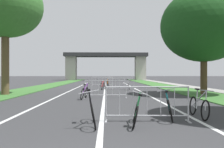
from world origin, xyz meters
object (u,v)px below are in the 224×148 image
tree_left_oak_near (5,6)px  crowd_barrier_second (105,89)px  tree_right_maple_mid (204,26)px  bicycle_silver_5 (199,106)px  bicycle_red_2 (103,86)px  bicycle_green_0 (136,113)px  crowd_barrier_fourth (102,82)px  crowd_barrier_nearest (147,104)px  crowd_barrier_third (120,84)px  bicycle_black_1 (92,111)px  bicycle_white_6 (129,85)px  bicycle_teal_7 (169,107)px  bicycle_purple_3 (85,92)px  bicycle_orange_4 (108,83)px

tree_left_oak_near → crowd_barrier_second: bearing=-15.9°
tree_right_maple_mid → bicycle_silver_5: (-3.61, -8.10, -4.33)m
crowd_barrier_second → bicycle_red_2: crowd_barrier_second is taller
bicycle_green_0 → crowd_barrier_fourth: bearing=101.4°
tree_left_oak_near → crowd_barrier_second: size_ratio=3.20×
crowd_barrier_nearest → bicycle_red_2: size_ratio=1.49×
crowd_barrier_second → crowd_barrier_third: 6.92m
bicycle_green_0 → bicycle_red_2: 14.56m
bicycle_green_0 → bicycle_black_1: (-1.21, -0.01, 0.04)m
tree_right_maple_mid → crowd_barrier_third: (-5.40, 4.93, -4.17)m
crowd_barrier_nearest → bicycle_black_1: size_ratio=1.51×
crowd_barrier_fourth → bicycle_white_6: crowd_barrier_fourth is taller
crowd_barrier_nearest → bicycle_teal_7: 0.86m
crowd_barrier_fourth → bicycle_green_0: 20.91m
crowd_barrier_fourth → bicycle_purple_3: size_ratio=1.46×
crowd_barrier_second → bicycle_teal_7: size_ratio=1.49×
bicycle_orange_4 → bicycle_teal_7: bearing=90.4°
crowd_barrier_nearest → bicycle_silver_5: crowd_barrier_nearest is taller
bicycle_black_1 → bicycle_orange_4: bicycle_black_1 is taller
crowd_barrier_third → bicycle_orange_4: 6.40m
crowd_barrier_third → bicycle_silver_5: size_ratio=1.46×
crowd_barrier_second → bicycle_red_2: size_ratio=1.48×
crowd_barrier_nearest → crowd_barrier_second: (-1.26, 6.80, 0.00)m
crowd_barrier_nearest → bicycle_silver_5: (1.78, 0.57, -0.16)m
crowd_barrier_fourth → bicycle_teal_7: (2.46, -20.04, -0.15)m
tree_right_maple_mid → crowd_barrier_nearest: tree_right_maple_mid is taller
bicycle_black_1 → bicycle_orange_4: size_ratio=1.03×
bicycle_silver_5 → bicycle_teal_7: (-1.02, -0.20, 0.01)m
bicycle_red_2 → bicycle_teal_7: size_ratio=1.01×
tree_right_maple_mid → bicycle_green_0: (-5.77, -9.13, -4.35)m
tree_right_maple_mid → bicycle_teal_7: tree_right_maple_mid is taller
crowd_barrier_nearest → bicycle_red_2: 14.15m
tree_right_maple_mid → crowd_barrier_fourth: bearing=121.1°
crowd_barrier_fourth → bicycle_teal_7: 20.20m
bicycle_green_0 → bicycle_purple_3: (-2.06, 6.80, 0.02)m
crowd_barrier_nearest → bicycle_black_1: bearing=-163.8°
bicycle_teal_7 → bicycle_orange_4: bearing=107.7°
tree_right_maple_mid → bicycle_orange_4: bearing=119.9°
crowd_barrier_nearest → crowd_barrier_fourth: (-1.70, 20.41, 0.00)m
crowd_barrier_third → bicycle_black_1: crowd_barrier_third is taller
crowd_barrier_nearest → bicycle_green_0: size_ratio=1.58×
bicycle_black_1 → bicycle_orange_4: bearing=-97.4°
crowd_barrier_fourth → tree_right_maple_mid: bearing=-58.9°
tree_right_maple_mid → crowd_barrier_third: tree_right_maple_mid is taller
bicycle_red_2 → bicycle_orange_4: (0.45, 5.85, 0.00)m
tree_right_maple_mid → bicycle_purple_3: tree_right_maple_mid is taller
bicycle_orange_4 → bicycle_green_0: bearing=86.9°
crowd_barrier_second → bicycle_silver_5: 6.93m
crowd_barrier_nearest → bicycle_orange_4: bearing=93.1°
bicycle_purple_3 → bicycle_orange_4: bearing=91.2°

